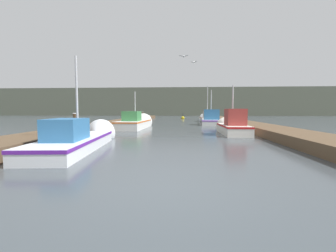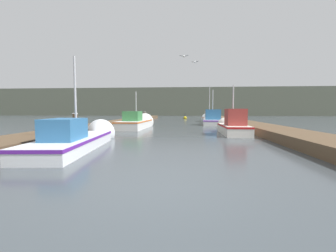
{
  "view_description": "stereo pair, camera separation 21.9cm",
  "coord_description": "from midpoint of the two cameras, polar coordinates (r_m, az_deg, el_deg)",
  "views": [
    {
      "loc": [
        0.34,
        -3.96,
        1.45
      ],
      "look_at": [
        -0.52,
        9.43,
        0.49
      ],
      "focal_mm": 24.0,
      "sensor_mm": 36.0,
      "label": 1
    },
    {
      "loc": [
        0.56,
        -3.94,
        1.45
      ],
      "look_at": [
        -0.52,
        9.43,
        0.49
      ],
      "focal_mm": 24.0,
      "sensor_mm": 36.0,
      "label": 2
    }
  ],
  "objects": [
    {
      "name": "distant_shore_ridge",
      "position": [
        63.26,
        3.28,
        5.95
      ],
      "size": [
        120.0,
        16.0,
        6.99
      ],
      "color": "#565B4C",
      "rests_on": "ground_plane"
    },
    {
      "name": "channel_buoy",
      "position": [
        36.36,
        3.61,
        2.06
      ],
      "size": [
        0.55,
        0.55,
        1.05
      ],
      "color": "gold",
      "rests_on": "ground_plane"
    },
    {
      "name": "fishing_boat_3",
      "position": [
        23.31,
        10.53,
        1.57
      ],
      "size": [
        2.19,
        5.79,
        4.01
      ],
      "rotation": [
        0.0,
        0.0,
        -0.08
      ],
      "color": "silver",
      "rests_on": "ground_plane"
    },
    {
      "name": "fishing_boat_2",
      "position": [
        18.42,
        -8.43,
        0.85
      ],
      "size": [
        1.97,
        6.09,
        3.42
      ],
      "rotation": [
        0.0,
        0.0,
        -0.04
      ],
      "color": "silver",
      "rests_on": "ground_plane"
    },
    {
      "name": "fishing_boat_0",
      "position": [
        9.65,
        -21.5,
        -2.85
      ],
      "size": [
        2.14,
        6.37,
        3.96
      ],
      "rotation": [
        0.0,
        0.0,
        0.1
      ],
      "color": "silver",
      "rests_on": "ground_plane"
    },
    {
      "name": "mooring_piling_1",
      "position": [
        22.06,
        14.87,
        1.93
      ],
      "size": [
        0.36,
        0.36,
        1.32
      ],
      "color": "#473523",
      "rests_on": "ground_plane"
    },
    {
      "name": "seagull_1",
      "position": [
        14.93,
        3.54,
        17.27
      ],
      "size": [
        0.55,
        0.28,
        0.12
      ],
      "rotation": [
        0.0,
        0.0,
        0.0
      ],
      "color": "white"
    },
    {
      "name": "dock_right",
      "position": [
        20.64,
        18.15,
        0.49
      ],
      "size": [
        2.23,
        40.0,
        0.45
      ],
      "color": "brown",
      "rests_on": "ground_plane"
    },
    {
      "name": "fishing_boat_4",
      "position": [
        28.89,
        9.66,
        2.02
      ],
      "size": [
        1.73,
        4.59,
        4.87
      ],
      "rotation": [
        0.0,
        0.0,
        0.05
      ],
      "color": "silver",
      "rests_on": "ground_plane"
    },
    {
      "name": "ground_plane",
      "position": [
        4.23,
        -2.72,
        -15.99
      ],
      "size": [
        200.0,
        200.0,
        0.0
      ],
      "color": "#3D4449"
    },
    {
      "name": "seagull_lead",
      "position": [
        17.88,
        6.27,
        15.82
      ],
      "size": [
        0.54,
        0.35,
        0.12
      ],
      "rotation": [
        0.0,
        0.0,
        2.67
      ],
      "color": "white"
    },
    {
      "name": "dock_left",
      "position": [
        20.89,
        -13.2,
        0.62
      ],
      "size": [
        2.23,
        40.0,
        0.45
      ],
      "color": "brown",
      "rests_on": "ground_plane"
    },
    {
      "name": "mooring_piling_0",
      "position": [
        28.54,
        -6.65,
        2.39
      ],
      "size": [
        0.25,
        0.25,
        1.21
      ],
      "color": "#473523",
      "rests_on": "ground_plane"
    },
    {
      "name": "fishing_boat_1",
      "position": [
        14.34,
        15.49,
        0.03
      ],
      "size": [
        1.42,
        4.53,
        3.29
      ],
      "rotation": [
        0.0,
        0.0,
        -0.01
      ],
      "color": "silver",
      "rests_on": "ground_plane"
    },
    {
      "name": "mooring_piling_2",
      "position": [
        11.31,
        -22.89,
        -0.24
      ],
      "size": [
        0.25,
        0.25,
        1.31
      ],
      "color": "#473523",
      "rests_on": "ground_plane"
    }
  ]
}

